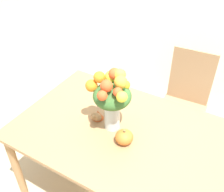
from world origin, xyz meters
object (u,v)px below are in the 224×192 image
(turkey_figurine, at_px, (97,115))
(dining_chair_near_window, at_px, (184,103))
(flower_vase, at_px, (112,97))
(pumpkin, at_px, (124,137))

(turkey_figurine, xyz_separation_m, dining_chair_near_window, (0.44, 0.83, -0.27))
(dining_chair_near_window, bearing_deg, turkey_figurine, -121.20)
(flower_vase, relative_size, pumpkin, 3.70)
(pumpkin, bearing_deg, flower_vase, 149.18)
(dining_chair_near_window, bearing_deg, flower_vase, -113.11)
(flower_vase, xyz_separation_m, dining_chair_near_window, (0.31, 0.84, -0.51))
(pumpkin, bearing_deg, dining_chair_near_window, 80.49)
(pumpkin, height_order, dining_chair_near_window, dining_chair_near_window)
(pumpkin, xyz_separation_m, turkey_figurine, (-0.29, 0.10, -0.01))
(flower_vase, height_order, pumpkin, flower_vase)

